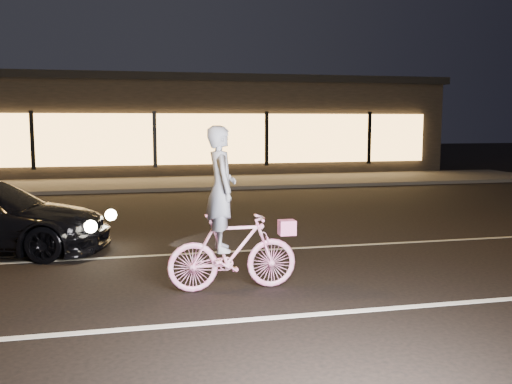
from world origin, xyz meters
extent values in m
plane|color=black|center=(0.00, 0.00, 0.00)|extent=(90.00, 90.00, 0.00)
cube|color=silver|center=(0.00, -1.50, 0.00)|extent=(60.00, 0.12, 0.01)
cube|color=gray|center=(0.00, 2.00, 0.00)|extent=(60.00, 0.10, 0.01)
cube|color=#383533|center=(0.00, 13.00, 0.06)|extent=(30.00, 4.00, 0.12)
cube|color=black|center=(0.00, 19.00, 2.00)|extent=(25.00, 8.00, 4.00)
cube|color=black|center=(0.00, 19.00, 4.05)|extent=(25.40, 8.40, 0.30)
cube|color=#FDB358|center=(0.00, 14.90, 1.60)|extent=(23.00, 0.15, 2.00)
cube|color=black|center=(-4.50, 14.82, 1.60)|extent=(0.15, 0.08, 2.20)
cube|color=black|center=(0.00, 14.82, 1.60)|extent=(0.15, 0.08, 2.20)
cube|color=black|center=(4.50, 14.82, 1.60)|extent=(0.15, 0.08, 2.20)
cube|color=black|center=(9.00, 14.82, 1.60)|extent=(0.15, 0.08, 2.20)
imported|color=#FF36A0|center=(0.27, -0.28, 0.54)|extent=(1.79, 0.51, 1.08)
imported|color=silver|center=(0.11, -0.28, 1.41)|extent=(0.41, 0.62, 1.69)
cube|color=#DA4B8B|center=(1.04, -0.28, 0.84)|extent=(0.23, 0.18, 0.21)
sphere|color=#FFF2BF|center=(-1.43, 2.97, 0.59)|extent=(0.21, 0.21, 0.21)
sphere|color=#FFF2BF|center=(-1.72, 1.84, 0.59)|extent=(0.21, 0.21, 0.21)
camera|label=1|loc=(-1.13, -7.80, 2.32)|focal=40.00mm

